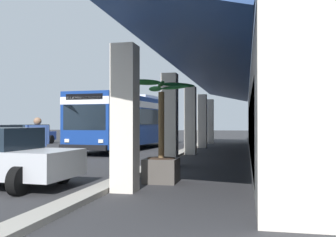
% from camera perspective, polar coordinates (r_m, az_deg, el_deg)
% --- Properties ---
extents(ground, '(120.00, 120.00, 0.00)m').
position_cam_1_polar(ground, '(19.07, 18.75, -5.43)').
color(ground, '#2D2D30').
extents(curb_strip, '(31.10, 0.50, 0.12)m').
position_cam_1_polar(curb_strip, '(18.97, 1.81, -5.30)').
color(curb_strip, '#9E998E').
rests_on(curb_strip, ground).
extents(transit_bus, '(11.39, 3.58, 3.34)m').
position_cam_1_polar(transit_bus, '(22.83, -5.77, -0.01)').
color(transit_bus, navy).
rests_on(transit_bus, ground).
extents(parked_sedan_blue, '(4.54, 2.27, 1.47)m').
position_cam_1_polar(parked_sedan_blue, '(29.34, -20.51, -2.27)').
color(parked_sedan_blue, navy).
rests_on(parked_sedan_blue, ground).
extents(pedestrian, '(0.50, 0.62, 1.76)m').
position_cam_1_polar(pedestrian, '(12.09, -19.36, -3.45)').
color(pedestrian, '#726651').
rests_on(pedestrian, ground).
extents(potted_palm, '(1.62, 1.71, 2.76)m').
position_cam_1_polar(potted_palm, '(10.00, -0.99, -5.91)').
color(potted_palm, '#4C4742').
rests_on(potted_palm, ground).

